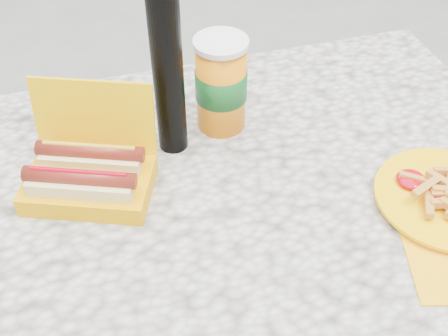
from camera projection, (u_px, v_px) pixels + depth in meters
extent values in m
cube|color=beige|center=(197.00, 219.00, 0.90)|extent=(1.20, 0.80, 0.05)
cylinder|color=black|center=(358.00, 190.00, 1.47)|extent=(0.07, 0.07, 0.70)
cube|color=#FFBF00|center=(90.00, 184.00, 0.89)|extent=(0.23, 0.19, 0.03)
cube|color=#FFBF00|center=(94.00, 117.00, 0.89)|extent=(0.19, 0.10, 0.13)
cube|color=beige|center=(82.00, 189.00, 0.86)|extent=(0.17, 0.10, 0.04)
cylinder|color=maroon|center=(79.00, 177.00, 0.84)|extent=(0.17, 0.09, 0.03)
cylinder|color=#A5000E|center=(78.00, 172.00, 0.83)|extent=(0.14, 0.06, 0.01)
cube|color=beige|center=(93.00, 163.00, 0.90)|extent=(0.17, 0.10, 0.04)
cylinder|color=maroon|center=(90.00, 151.00, 0.88)|extent=(0.17, 0.09, 0.03)
cylinder|color=gold|center=(89.00, 146.00, 0.88)|extent=(0.14, 0.06, 0.01)
cylinder|color=#FFBF00|center=(446.00, 198.00, 0.88)|extent=(0.22, 0.22, 0.01)
cylinder|color=#FFBF00|center=(447.00, 197.00, 0.88)|extent=(0.22, 0.22, 0.01)
cube|color=gold|center=(447.00, 203.00, 0.85)|extent=(0.06, 0.02, 0.01)
cube|color=gold|center=(442.00, 181.00, 0.87)|extent=(0.03, 0.05, 0.01)
cube|color=gold|center=(425.00, 187.00, 0.86)|extent=(0.06, 0.03, 0.01)
cube|color=gold|center=(416.00, 180.00, 0.89)|extent=(0.05, 0.04, 0.01)
cube|color=gold|center=(429.00, 204.00, 0.85)|extent=(0.04, 0.05, 0.01)
ellipsoid|color=#A5000E|center=(411.00, 179.00, 0.90)|extent=(0.05, 0.05, 0.01)
cylinder|color=orange|center=(221.00, 87.00, 0.98)|extent=(0.09, 0.09, 0.16)
cylinder|color=#12531D|center=(221.00, 84.00, 0.97)|extent=(0.09, 0.09, 0.05)
cylinder|color=white|center=(221.00, 43.00, 0.92)|extent=(0.09, 0.09, 0.01)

